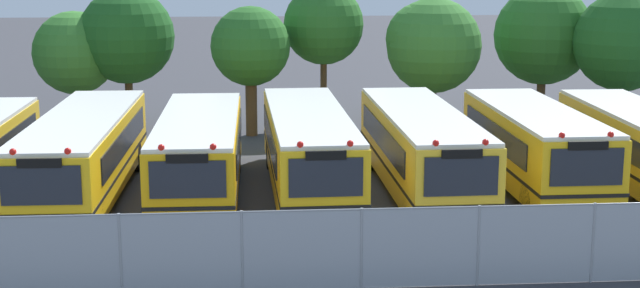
% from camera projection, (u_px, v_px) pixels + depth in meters
% --- Properties ---
extents(ground_plane, '(160.00, 160.00, 0.00)m').
position_uv_depth(ground_plane, '(312.00, 193.00, 29.43)').
color(ground_plane, '#38383D').
extents(school_bus_1, '(2.76, 11.04, 2.72)m').
position_uv_depth(school_bus_1, '(83.00, 153.00, 28.58)').
color(school_bus_1, yellow).
rests_on(school_bus_1, ground_plane).
extents(school_bus_2, '(2.59, 9.96, 2.67)m').
position_uv_depth(school_bus_2, '(199.00, 153.00, 28.81)').
color(school_bus_2, '#EAA80C').
rests_on(school_bus_2, ground_plane).
extents(school_bus_3, '(2.62, 10.73, 2.75)m').
position_uv_depth(school_bus_3, '(309.00, 149.00, 29.14)').
color(school_bus_3, yellow).
rests_on(school_bus_3, ground_plane).
extents(school_bus_4, '(2.58, 10.59, 2.78)m').
position_uv_depth(school_bus_4, '(421.00, 149.00, 29.14)').
color(school_bus_4, yellow).
rests_on(school_bus_4, ground_plane).
extents(school_bus_5, '(2.58, 9.24, 2.76)m').
position_uv_depth(school_bus_5, '(535.00, 146.00, 29.55)').
color(school_bus_5, yellow).
rests_on(school_bus_5, ground_plane).
extents(tree_1, '(3.51, 3.51, 5.09)m').
position_uv_depth(tree_1, '(76.00, 51.00, 39.01)').
color(tree_1, '#4C3823').
rests_on(tree_1, ground_plane).
extents(tree_2, '(4.02, 4.02, 6.04)m').
position_uv_depth(tree_2, '(125.00, 36.00, 38.93)').
color(tree_2, '#4C3823').
rests_on(tree_2, ground_plane).
extents(tree_3, '(3.27, 3.27, 5.36)m').
position_uv_depth(tree_3, '(251.00, 47.00, 37.84)').
color(tree_3, '#4C3823').
rests_on(tree_3, ground_plane).
extents(tree_4, '(3.44, 3.44, 6.17)m').
position_uv_depth(tree_4, '(323.00, 25.00, 39.63)').
color(tree_4, '#4C3823').
rests_on(tree_4, ground_plane).
extents(tree_5, '(4.06, 4.03, 5.64)m').
position_uv_depth(tree_5, '(430.00, 44.00, 39.09)').
color(tree_5, '#4C3823').
rests_on(tree_5, ground_plane).
extents(tree_6, '(4.34, 4.34, 6.08)m').
position_uv_depth(tree_6, '(543.00, 34.00, 40.55)').
color(tree_6, '#4C3823').
rests_on(tree_6, ground_plane).
extents(tree_7, '(4.13, 4.13, 5.93)m').
position_uv_depth(tree_7, '(622.00, 41.00, 38.28)').
color(tree_7, '#4C3823').
rests_on(tree_7, ground_plane).
extents(chainlink_fence, '(27.00, 0.07, 1.91)m').
position_uv_depth(chainlink_fence, '(361.00, 247.00, 20.95)').
color(chainlink_fence, '#9EA0A3').
rests_on(chainlink_fence, ground_plane).
extents(traffic_cone, '(0.52, 0.52, 0.68)m').
position_uv_depth(traffic_cone, '(135.00, 262.00, 21.93)').
color(traffic_cone, '#EA5914').
rests_on(traffic_cone, ground_plane).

